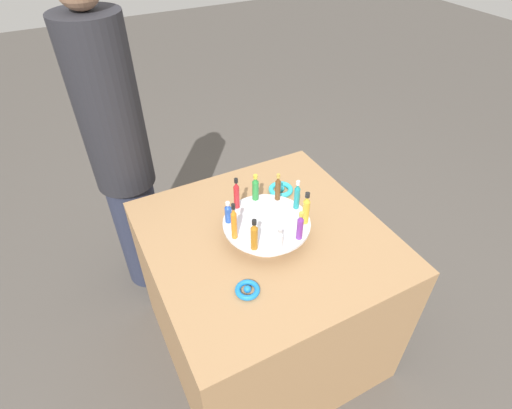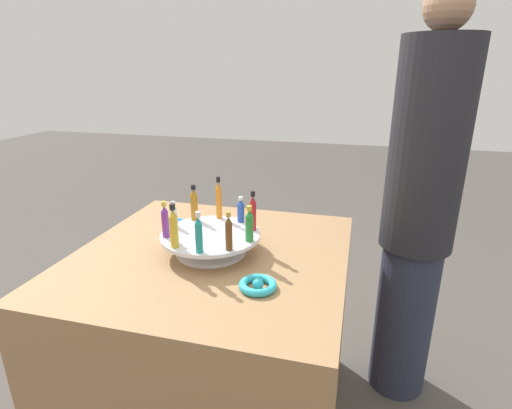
{
  "view_description": "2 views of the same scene",
  "coord_description": "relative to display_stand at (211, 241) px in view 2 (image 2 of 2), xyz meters",
  "views": [
    {
      "loc": [
        -0.95,
        0.53,
        1.78
      ],
      "look_at": [
        0.04,
        0.02,
        0.85
      ],
      "focal_mm": 28.0,
      "sensor_mm": 36.0,
      "label": 1
    },
    {
      "loc": [
        0.45,
        -1.12,
        1.3
      ],
      "look_at": [
        0.13,
        0.07,
        0.87
      ],
      "focal_mm": 28.0,
      "sensor_mm": 36.0,
      "label": 2
    }
  ],
  "objects": [
    {
      "name": "bottle_blue",
      "position": [
        0.07,
        0.12,
        0.07
      ],
      "size": [
        0.03,
        0.03,
        0.09
      ],
      "color": "#234CAD",
      "rests_on": "display_stand"
    },
    {
      "name": "person_figure",
      "position": [
        0.68,
        0.38,
        0.03
      ],
      "size": [
        0.26,
        0.26,
        1.56
      ],
      "rotation": [
        0.0,
        0.0,
        -2.63
      ],
      "color": "#282D42",
      "rests_on": "ground_plane"
    },
    {
      "name": "bottle_amber",
      "position": [
        -0.1,
        0.1,
        0.08
      ],
      "size": [
        0.03,
        0.03,
        0.13
      ],
      "color": "#AD6B19",
      "rests_on": "display_stand"
    },
    {
      "name": "bottle_purple",
      "position": [
        -0.13,
        -0.06,
        0.08
      ],
      "size": [
        0.02,
        0.02,
        0.12
      ],
      "color": "#702D93",
      "rests_on": "display_stand"
    },
    {
      "name": "bottle_brown",
      "position": [
        0.1,
        -0.1,
        0.08
      ],
      "size": [
        0.02,
        0.02,
        0.12
      ],
      "color": "brown",
      "rests_on": "display_stand"
    },
    {
      "name": "ribbon_bow_blue",
      "position": [
        -0.21,
        0.18,
        -0.03
      ],
      "size": [
        0.08,
        0.08,
        0.03
      ],
      "color": "blue",
      "rests_on": "party_table"
    },
    {
      "name": "bottle_green",
      "position": [
        0.14,
        -0.02,
        0.08
      ],
      "size": [
        0.03,
        0.03,
        0.12
      ],
      "color": "#288438",
      "rests_on": "display_stand"
    },
    {
      "name": "bottle_red",
      "position": [
        0.13,
        0.06,
        0.09
      ],
      "size": [
        0.02,
        0.02,
        0.13
      ],
      "color": "#B21E23",
      "rests_on": "display_stand"
    },
    {
      "name": "party_table",
      "position": [
        0.0,
        0.0,
        -0.4
      ],
      "size": [
        0.88,
        0.88,
        0.72
      ],
      "color": "#9E754C",
      "rests_on": "ground_plane"
    },
    {
      "name": "bottle_clear",
      "position": [
        -0.14,
        0.02,
        0.07
      ],
      "size": [
        0.02,
        0.02,
        0.09
      ],
      "color": "silver",
      "rests_on": "display_stand"
    },
    {
      "name": "bottle_gold",
      "position": [
        -0.07,
        -0.12,
        0.09
      ],
      "size": [
        0.03,
        0.03,
        0.14
      ],
      "color": "gold",
      "rests_on": "display_stand"
    },
    {
      "name": "ribbon_bow_teal",
      "position": [
        0.21,
        -0.18,
        -0.03
      ],
      "size": [
        0.11,
        0.11,
        0.03
      ],
      "color": "#2DB7CC",
      "rests_on": "party_table"
    },
    {
      "name": "display_stand",
      "position": [
        0.0,
        0.0,
        0.0
      ],
      "size": [
        0.33,
        0.33,
        0.07
      ],
      "color": "silver",
      "rests_on": "party_table"
    },
    {
      "name": "bottle_orange",
      "position": [
        -0.02,
        0.14,
        0.1
      ],
      "size": [
        0.02,
        0.02,
        0.15
      ],
      "color": "orange",
      "rests_on": "display_stand"
    },
    {
      "name": "bottle_teal",
      "position": [
        0.02,
        -0.14,
        0.08
      ],
      "size": [
        0.02,
        0.02,
        0.13
      ],
      "color": "teal",
      "rests_on": "display_stand"
    }
  ]
}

